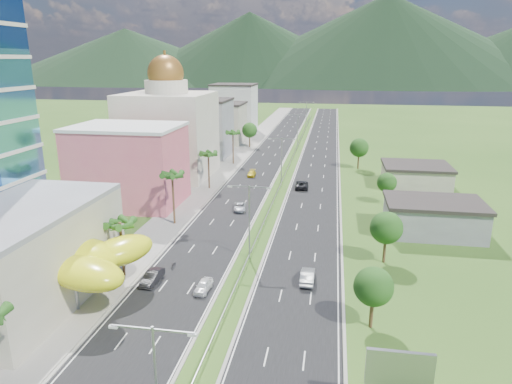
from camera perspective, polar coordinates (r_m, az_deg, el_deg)
The scene contains 36 objects.
ground at distance 57.81m, azimuth -2.65°, elevation -12.39°, with size 500.00×500.00×0.00m, color #2D5119.
road_left at distance 143.44m, azimuth 2.00°, elevation 5.16°, with size 11.00×260.00×0.04m, color black.
road_right at distance 142.28m, azimuth 8.02°, elevation 4.92°, with size 11.00×260.00×0.04m, color black.
sidewalk_left at distance 144.96m, azimuth -1.74°, elevation 5.30°, with size 7.00×260.00×0.12m, color gray.
median_guardrail at distance 124.97m, azimuth 4.31°, elevation 3.73°, with size 0.10×216.06×0.76m.
streetlight_median_a at distance 34.10m, azimuth -12.38°, elevation -22.14°, with size 6.04×0.25×11.00m.
streetlight_median_b at distance 64.06m, azimuth -0.85°, elevation -2.82°, with size 6.04×0.25×11.00m.
streetlight_median_c at distance 102.29m, azimuth 3.21°, elevation 4.44°, with size 6.04×0.25×11.00m.
streetlight_median_d at distance 146.44m, azimuth 5.23°, elevation 8.00°, with size 6.04×0.25×11.00m.
streetlight_median_e at distance 190.98m, azimuth 6.32°, elevation 9.91°, with size 6.04×0.25×11.00m.
lime_canopy at distance 59.58m, azimuth -22.91°, elevation -7.51°, with size 18.00×15.00×7.40m.
pink_shophouse at distance 92.60m, azimuth -15.62°, elevation 3.08°, with size 20.00×15.00×15.00m, color #D4576E.
domed_building at distance 112.75m, azimuth -10.86°, elevation 7.67°, with size 20.00×20.00×28.70m.
midrise_grey at distance 136.41m, azimuth -6.76°, elevation 7.88°, with size 16.00×15.00×16.00m, color gray.
midrise_beige at distance 157.64m, azimuth -4.51°, elevation 8.52°, with size 16.00×15.00×13.00m, color #A7A08A.
midrise_white at distance 179.58m, azimuth -2.73°, elevation 10.30°, with size 16.00×15.00×18.00m, color silver.
billboard at distance 39.66m, azimuth 17.49°, elevation -20.58°, with size 5.20×0.35×6.20m.
shed_near at distance 80.48m, azimuth 21.28°, elevation -3.13°, with size 15.00×10.00×5.00m, color gray.
shed_far at distance 109.25m, azimuth 19.32°, elevation 1.86°, with size 14.00×12.00×4.40m, color #A7A08A.
palm_tree_b at distance 61.51m, azimuth -16.63°, elevation -4.05°, with size 3.60×3.60×8.10m.
palm_tree_c at distance 78.65m, azimuth -10.43°, elevation 1.87°, with size 3.60×3.60×9.60m.
palm_tree_d at distance 100.21m, azimuth -5.98°, elevation 4.59°, with size 3.60×3.60×8.60m.
palm_tree_e at distance 123.95m, azimuth -2.91°, elevation 7.27°, with size 3.60×3.60×9.40m.
leafy_tree_lfar at distance 148.58m, azimuth -0.81°, elevation 7.73°, with size 4.90×4.90×8.05m.
leafy_tree_ra at distance 50.34m, azimuth 14.48°, elevation -11.41°, with size 4.20×4.20×6.90m.
leafy_tree_rb at distance 66.00m, azimuth 15.98°, elevation -4.34°, with size 4.55×4.55×7.47m.
leafy_tree_rc at distance 93.16m, azimuth 16.04°, elevation 1.13°, with size 3.85×3.85×6.33m.
leafy_tree_rd at distance 121.75m, azimuth 12.77°, elevation 5.42°, with size 4.90×4.90×8.05m.
mountain_ridge at distance 502.67m, azimuth 15.54°, elevation 12.58°, with size 860.00×140.00×90.00m, color black, non-canonical shape.
car_white_near_left at distance 58.03m, azimuth -6.60°, elevation -11.58°, with size 1.58×3.92×1.34m, color white.
car_dark_left at distance 61.02m, azimuth -12.84°, elevation -10.33°, with size 1.62×4.64×1.53m, color black.
car_silver_mid_left at distance 86.76m, azimuth -2.05°, elevation -1.86°, with size 2.21×4.79×1.33m, color #A7AAAF.
car_yellow_far_left at distance 111.94m, azimuth -0.55°, elevation 2.33°, with size 1.84×4.52×1.31m, color gold.
car_silver_right at distance 60.08m, azimuth 6.45°, elevation -10.39°, with size 1.72×4.93×1.62m, color #929499.
car_dark_far_right at distance 101.94m, azimuth 5.75°, elevation 0.93°, with size 2.70×5.86×1.63m, color black.
motorcycle at distance 64.58m, azimuth -10.27°, elevation -8.82°, with size 0.54×1.77×1.13m, color black.
Camera 1 is at (11.00, -49.51, 27.75)m, focal length 32.00 mm.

